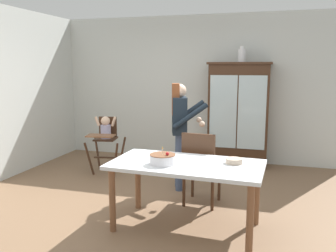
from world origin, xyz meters
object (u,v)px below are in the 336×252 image
object	(u,v)px
dining_table	(186,171)
serving_bowl	(234,161)
china_cabinet	(238,114)
dining_chair_far_side	(200,164)
high_chair_with_toddler	(106,134)
adult_person	(180,123)
ceramic_vase	(242,55)
birthday_cake	(163,159)

from	to	relation	value
dining_table	serving_bowl	xyz separation A→B (m)	(0.49, 0.12, 0.12)
china_cabinet	dining_chair_far_side	size ratio (longest dim) A/B	1.92
china_cabinet	high_chair_with_toddler	size ratio (longest dim) A/B	1.94
dining_table	dining_chair_far_side	size ratio (longest dim) A/B	1.73
adult_person	serving_bowl	distance (m)	1.42
ceramic_vase	serving_bowl	world-z (taller)	ceramic_vase
ceramic_vase	high_chair_with_toddler	size ratio (longest dim) A/B	0.28
china_cabinet	birthday_cake	size ratio (longest dim) A/B	6.57
china_cabinet	adult_person	xyz separation A→B (m)	(-0.68, -1.49, 0.04)
ceramic_vase	dining_table	xyz separation A→B (m)	(-0.32, -2.71, -1.31)
ceramic_vase	dining_table	world-z (taller)	ceramic_vase
dining_table	birthday_cake	world-z (taller)	birthday_cake
china_cabinet	high_chair_with_toddler	world-z (taller)	china_cabinet
birthday_cake	high_chair_with_toddler	bearing A→B (deg)	131.11
dining_table	high_chair_with_toddler	bearing A→B (deg)	137.05
dining_chair_far_side	serving_bowl	bearing A→B (deg)	136.73
high_chair_with_toddler	adult_person	xyz separation A→B (m)	(1.39, -0.44, 0.31)
adult_person	dining_chair_far_side	bearing A→B (deg)	-161.63
birthday_cake	serving_bowl	bearing A→B (deg)	18.43
high_chair_with_toddler	adult_person	bearing A→B (deg)	-27.79
ceramic_vase	dining_chair_far_side	world-z (taller)	ceramic_vase
ceramic_vase	dining_chair_far_side	bearing A→B (deg)	-98.12
high_chair_with_toddler	dining_chair_far_side	size ratio (longest dim) A/B	0.99
serving_bowl	birthday_cake	bearing A→B (deg)	-161.57
ceramic_vase	birthday_cake	xyz separation A→B (m)	(-0.55, -2.83, -1.16)
adult_person	dining_chair_far_side	distance (m)	0.82
high_chair_with_toddler	dining_chair_far_side	bearing A→B (deg)	-39.48
china_cabinet	ceramic_vase	distance (m)	1.03
high_chair_with_toddler	birthday_cake	bearing A→B (deg)	-59.10
dining_chair_far_side	china_cabinet	bearing A→B (deg)	-92.65
ceramic_vase	adult_person	distance (m)	1.93
serving_bowl	high_chair_with_toddler	bearing A→B (deg)	146.01
china_cabinet	adult_person	bearing A→B (deg)	-114.64
serving_bowl	dining_chair_far_side	world-z (taller)	dining_chair_far_side
dining_table	birthday_cake	distance (m)	0.30
high_chair_with_toddler	dining_table	size ratio (longest dim) A/B	0.57
adult_person	serving_bowl	world-z (taller)	adult_person
high_chair_with_toddler	birthday_cake	distance (m)	2.36
adult_person	serving_bowl	bearing A→B (deg)	-158.63
china_cabinet	high_chair_with_toddler	distance (m)	2.34
dining_table	dining_chair_far_side	xyz separation A→B (m)	(0.03, 0.65, -0.09)
china_cabinet	birthday_cake	xyz separation A→B (m)	(-0.52, -2.82, -0.13)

